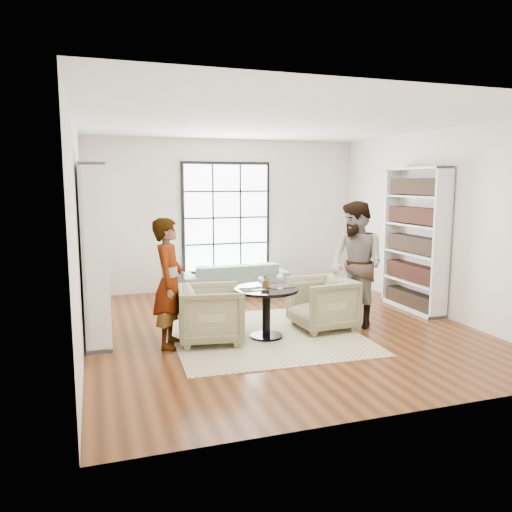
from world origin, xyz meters
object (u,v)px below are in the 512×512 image
object	(u,v)px
person_left	(169,283)
wine_glass_left	(261,280)
armchair_left	(211,314)
pedestal_table	(266,302)
sofa	(234,278)
wine_glass_right	(280,278)
person_right	(356,264)
flower_centerpiece	(266,280)
armchair_right	(322,303)

from	to	relation	value
person_left	wine_glass_left	world-z (taller)	person_left
armchair_left	pedestal_table	bearing A→B (deg)	-86.55
sofa	armchair_left	bearing A→B (deg)	66.68
wine_glass_right	sofa	bearing A→B (deg)	86.71
wine_glass_right	armchair_left	bearing A→B (deg)	169.62
pedestal_table	person_right	distance (m)	1.55
person_right	flower_centerpiece	world-z (taller)	person_right
pedestal_table	person_left	distance (m)	1.37
flower_centerpiece	pedestal_table	bearing A→B (deg)	-101.19
armchair_left	flower_centerpiece	world-z (taller)	flower_centerpiece
sofa	armchair_right	xyz separation A→B (m)	(0.60, -2.71, 0.08)
person_left	wine_glass_right	distance (m)	1.49
armchair_left	wine_glass_right	size ratio (longest dim) A/B	4.07
pedestal_table	person_right	xyz separation A→B (m)	(1.48, 0.15, 0.43)
person_right	wine_glass_right	size ratio (longest dim) A/B	8.94
armchair_left	flower_centerpiece	distance (m)	0.89
person_left	sofa	bearing A→B (deg)	-10.88
armchair_left	wine_glass_left	bearing A→B (deg)	-96.47
armchair_left	person_left	bearing A→B (deg)	98.26
armchair_left	armchair_right	distance (m)	1.70
person_right	armchair_left	bearing A→B (deg)	-103.73
pedestal_table	wine_glass_left	world-z (taller)	wine_glass_left
person_left	flower_centerpiece	xyz separation A→B (m)	(1.33, -0.03, -0.04)
pedestal_table	person_right	bearing A→B (deg)	5.79
pedestal_table	flower_centerpiece	xyz separation A→B (m)	(0.01, 0.03, 0.29)
wine_glass_right	flower_centerpiece	size ratio (longest dim) A/B	1.05
pedestal_table	flower_centerpiece	size ratio (longest dim) A/B	4.42
wine_glass_right	person_left	bearing A→B (deg)	173.42
sofa	flower_centerpiece	size ratio (longest dim) A/B	10.39
sofa	flower_centerpiece	xyz separation A→B (m)	(-0.32, -2.83, 0.50)
pedestal_table	armchair_right	size ratio (longest dim) A/B	1.05
sofa	person_left	bearing A→B (deg)	57.61
wine_glass_right	flower_centerpiece	xyz separation A→B (m)	(-0.15, 0.14, -0.05)
armchair_left	armchair_right	xyz separation A→B (m)	(1.70, 0.08, -0.00)
person_left	armchair_right	bearing A→B (deg)	-68.09
armchair_left	wine_glass_left	world-z (taller)	wine_glass_left
wine_glass_left	wine_glass_right	distance (m)	0.28
armchair_left	wine_glass_right	world-z (taller)	wine_glass_right
person_left	flower_centerpiece	size ratio (longest dim) A/B	8.50
armchair_left	person_right	size ratio (longest dim) A/B	0.45
armchair_left	wine_glass_right	bearing A→B (deg)	-92.13
sofa	armchair_left	size ratio (longest dim) A/B	2.43
flower_centerpiece	person_right	bearing A→B (deg)	4.53
wine_glass_right	armchair_right	bearing A→B (deg)	18.43
person_left	person_right	xyz separation A→B (m)	(2.80, 0.08, 0.09)
person_right	wine_glass_left	bearing A→B (deg)	-96.69
wine_glass_left	armchair_left	bearing A→B (deg)	165.27
armchair_right	pedestal_table	bearing A→B (deg)	-83.95
wine_glass_left	flower_centerpiece	xyz separation A→B (m)	(0.12, 0.14, -0.03)
wine_glass_left	flower_centerpiece	size ratio (longest dim) A/B	0.94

